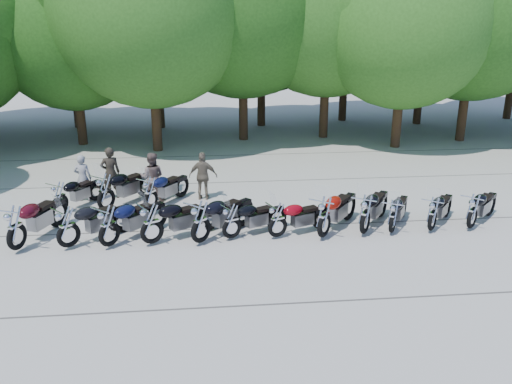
{
  "coord_description": "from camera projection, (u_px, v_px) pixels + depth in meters",
  "views": [
    {
      "loc": [
        -1.5,
        -13.39,
        6.13
      ],
      "look_at": [
        0.0,
        1.5,
        1.1
      ],
      "focal_mm": 38.0,
      "sensor_mm": 36.0,
      "label": 1
    }
  ],
  "objects": [
    {
      "name": "motorcycle_10",
      "position": [
        433.0,
        213.0,
        15.58
      ],
      "size": [
        1.82,
        2.02,
        1.18
      ],
      "primitive_type": null,
      "rotation": [
        0.0,
        0.0,
        2.45
      ],
      "color": "black",
      "rests_on": "ground"
    },
    {
      "name": "tree_2",
      "position": [
        71.0,
        29.0,
        24.45
      ],
      "size": [
        7.31,
        7.31,
        8.97
      ],
      "color": "#3A2614",
      "rests_on": "ground"
    },
    {
      "name": "tree_13",
      "position": [
        347.0,
        12.0,
        29.92
      ],
      "size": [
        8.31,
        8.31,
        10.2
      ],
      "color": "#3A2614",
      "rests_on": "ground"
    },
    {
      "name": "tree_6",
      "position": [
        406.0,
        18.0,
        23.79
      ],
      "size": [
        8.0,
        8.0,
        9.82
      ],
      "color": "#3A2614",
      "rests_on": "ground"
    },
    {
      "name": "tree_10",
      "position": [
        68.0,
        20.0,
        28.14
      ],
      "size": [
        7.78,
        7.78,
        9.55
      ],
      "color": "#3A2614",
      "rests_on": "ground"
    },
    {
      "name": "motorcycle_13",
      "position": [
        105.0,
        191.0,
        17.13
      ],
      "size": [
        2.13,
        2.43,
        1.41
      ],
      "primitive_type": null,
      "rotation": [
        0.0,
        0.0,
        2.48
      ],
      "color": "black",
      "rests_on": "ground"
    },
    {
      "name": "tree_14",
      "position": [
        427.0,
        16.0,
        29.06
      ],
      "size": [
        8.02,
        8.02,
        9.84
      ],
      "color": "#3A2614",
      "rests_on": "ground"
    },
    {
      "name": "motorcycle_3",
      "position": [
        152.0,
        222.0,
        14.65
      ],
      "size": [
        2.45,
        1.82,
        1.36
      ],
      "primitive_type": null,
      "rotation": [
        0.0,
        0.0,
        2.09
      ],
      "color": "black",
      "rests_on": "ground"
    },
    {
      "name": "rider_0",
      "position": [
        83.0,
        178.0,
        18.12
      ],
      "size": [
        0.63,
        0.46,
        1.6
      ],
      "primitive_type": "imported",
      "rotation": [
        0.0,
        0.0,
        3.0
      ],
      "color": "gray",
      "rests_on": "ground"
    },
    {
      "name": "rider_3",
      "position": [
        110.0,
        173.0,
        18.37
      ],
      "size": [
        0.74,
        0.58,
        1.79
      ],
      "primitive_type": "imported",
      "rotation": [
        0.0,
        0.0,
        3.4
      ],
      "color": "black",
      "rests_on": "ground"
    },
    {
      "name": "motorcycle_4",
      "position": [
        201.0,
        221.0,
        14.71
      ],
      "size": [
        2.3,
        2.29,
        1.41
      ],
      "primitive_type": null,
      "rotation": [
        0.0,
        0.0,
        2.35
      ],
      "color": "black",
      "rests_on": "ground"
    },
    {
      "name": "motorcycle_7",
      "position": [
        324.0,
        216.0,
        15.07
      ],
      "size": [
        2.1,
        2.42,
        1.4
      ],
      "primitive_type": null,
      "rotation": [
        0.0,
        0.0,
        2.49
      ],
      "color": "#8D0D05",
      "rests_on": "ground"
    },
    {
      "name": "motorcycle_0",
      "position": [
        15.0,
        227.0,
        14.26
      ],
      "size": [
        1.64,
        2.66,
        1.44
      ],
      "primitive_type": null,
      "rotation": [
        0.0,
        0.0,
        2.77
      ],
      "color": "#3F0812",
      "rests_on": "ground"
    },
    {
      "name": "rider_1",
      "position": [
        152.0,
        177.0,
        18.1
      ],
      "size": [
        0.89,
        0.74,
        1.68
      ],
      "primitive_type": "imported",
      "rotation": [
        0.0,
        0.0,
        3.01
      ],
      "color": "brown",
      "rests_on": "ground"
    },
    {
      "name": "motorcycle_8",
      "position": [
        366.0,
        213.0,
        15.32
      ],
      "size": [
        1.94,
        2.39,
        1.35
      ],
      "primitive_type": null,
      "rotation": [
        0.0,
        0.0,
        2.55
      ],
      "color": "black",
      "rests_on": "ground"
    },
    {
      "name": "motorcycle_1",
      "position": [
        68.0,
        226.0,
        14.42
      ],
      "size": [
        2.28,
        2.11,
        1.35
      ],
      "primitive_type": null,
      "rotation": [
        0.0,
        0.0,
        2.28
      ],
      "color": "black",
      "rests_on": "ground"
    },
    {
      "name": "motorcycle_6",
      "position": [
        278.0,
        219.0,
        15.12
      ],
      "size": [
        2.19,
        1.4,
        1.19
      ],
      "primitive_type": null,
      "rotation": [
        0.0,
        0.0,
        1.96
      ],
      "color": "maroon",
      "rests_on": "ground"
    },
    {
      "name": "motorcycle_11",
      "position": [
        473.0,
        210.0,
        15.72
      ],
      "size": [
        2.03,
        1.99,
        1.23
      ],
      "primitive_type": null,
      "rotation": [
        0.0,
        0.0,
        2.34
      ],
      "color": "black",
      "rests_on": "ground"
    },
    {
      "name": "motorcycle_14",
      "position": [
        150.0,
        192.0,
        17.21
      ],
      "size": [
        1.86,
        2.23,
        1.27
      ],
      "primitive_type": null,
      "rotation": [
        0.0,
        0.0,
        2.53
      ],
      "color": "black",
      "rests_on": "ground"
    },
    {
      "name": "motorcycle_2",
      "position": [
        109.0,
        225.0,
        14.48
      ],
      "size": [
        2.17,
        2.26,
        1.36
      ],
      "primitive_type": null,
      "rotation": [
        0.0,
        0.0,
        2.4
      ],
      "color": "black",
      "rests_on": "ground"
    },
    {
      "name": "tree_5",
      "position": [
        328.0,
        0.0,
        25.52
      ],
      "size": [
        9.04,
        9.04,
        11.1
      ],
      "color": "#3A2614",
      "rests_on": "ground"
    },
    {
      "name": "motorcycle_9",
      "position": [
        393.0,
        215.0,
        15.44
      ],
      "size": [
        1.59,
        2.07,
        1.15
      ],
      "primitive_type": null,
      "rotation": [
        0.0,
        0.0,
        2.6
      ],
      "color": "black",
      "rests_on": "ground"
    },
    {
      "name": "tree_7",
      "position": [
        476.0,
        4.0,
        24.86
      ],
      "size": [
        8.79,
        8.79,
        10.79
      ],
      "color": "#3A2614",
      "rests_on": "ground"
    },
    {
      "name": "rider_2",
      "position": [
        203.0,
        176.0,
        18.26
      ],
      "size": [
        1.01,
        0.54,
        1.64
      ],
      "primitive_type": "imported",
      "rotation": [
        0.0,
        0.0,
        2.99
      ],
      "color": "brown",
      "rests_on": "ground"
    },
    {
      "name": "motorcycle_12",
      "position": [
        60.0,
        196.0,
        16.95
      ],
      "size": [
        1.73,
        2.1,
        1.19
      ],
      "primitive_type": null,
      "rotation": [
        0.0,
        0.0,
        2.53
      ],
      "color": "black",
      "rests_on": "ground"
    },
    {
      "name": "tree_12",
      "position": [
        262.0,
        18.0,
        28.6
      ],
      "size": [
        7.88,
        7.88,
        9.67
      ],
      "color": "#3A2614",
      "rests_on": "ground"
    },
    {
      "name": "tree_3",
      "position": [
        149.0,
        6.0,
        22.97
      ],
      "size": [
        8.7,
        8.7,
        10.67
      ],
      "color": "#3A2614",
      "rests_on": "ground"
    },
    {
      "name": "motorcycle_5",
      "position": [
        232.0,
        220.0,
        15.03
      ],
      "size": [
        2.17,
        1.53,
        1.19
      ],
      "primitive_type": null,
      "rotation": [
        0.0,
        0.0,
        2.04
      ],
      "color": "black",
      "rests_on": "ground"
    },
    {
      "name": "ground",
      "position": [
        262.0,
        248.0,
        14.72
      ],
      "size": [
        90.0,
        90.0,
        0.0
      ],
      "primitive_type": "plane",
      "color": "#A39F93",
      "rests_on": "ground"
    },
    {
      "name": "tree_11",
      "position": [
        155.0,
        23.0,
        28.11
      ],
      "size": [
        7.56,
        7.56,
        9.28
      ],
      "color": "#3A2614",
      "rests_on": "ground"
    }
  ]
}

